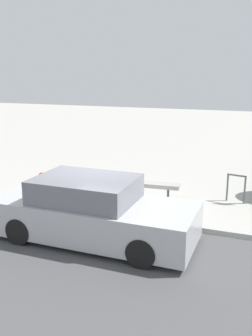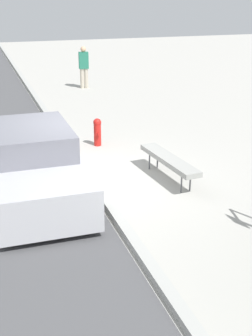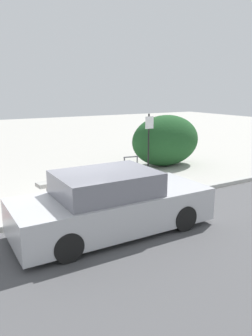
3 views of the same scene
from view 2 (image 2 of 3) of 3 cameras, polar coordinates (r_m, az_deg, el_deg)
The scene contains 6 objects.
ground_plane at distance 10.57m, azimuth -4.31°, elevation -1.60°, with size 60.00×60.00×0.00m, color #ADAAA3.
curb at distance 10.54m, azimuth -4.32°, elevation -1.28°, with size 60.00×0.20×0.13m.
bench at distance 10.52m, azimuth 5.27°, elevation 0.98°, with size 2.19×0.60×0.53m.
fire_hydrant at distance 12.84m, azimuth -3.50°, elevation 4.51°, with size 0.36×0.22×0.77m.
pedestrian at distance 20.51m, azimuth -5.17°, elevation 12.28°, with size 0.26×0.42×1.77m.
parked_car_near at distance 9.89m, azimuth -11.30°, elevation 0.45°, with size 4.55×1.83×1.42m.
Camera 2 is at (9.48, -2.29, 4.07)m, focal length 50.00 mm.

